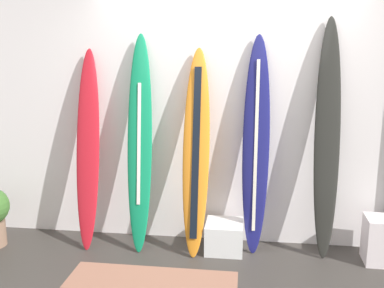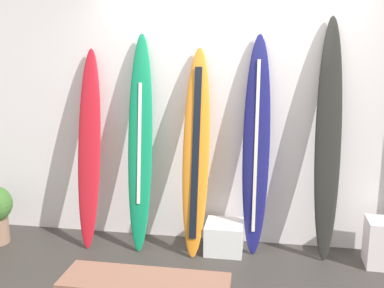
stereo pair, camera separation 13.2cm
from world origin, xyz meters
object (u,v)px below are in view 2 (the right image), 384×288
object	(u,v)px
bench	(145,287)
display_block_center	(224,237)
surfboard_emerald	(140,143)
surfboard_crimson	(89,151)
surfboard_charcoal	(328,143)
display_block_left	(382,243)
surfboard_sunset	(196,153)
surfboard_navy	(256,148)

from	to	relation	value
bench	display_block_center	bearing A→B (deg)	74.90
surfboard_emerald	surfboard_crimson	bearing A→B (deg)	-178.76
surfboard_charcoal	bench	xyz separation A→B (m)	(-1.31, -1.51, -0.69)
display_block_center	bench	xyz separation A→B (m)	(-0.39, -1.43, 0.26)
display_block_left	bench	distance (m)	2.29
surfboard_crimson	bench	world-z (taller)	surfboard_crimson
surfboard_emerald	display_block_left	bearing A→B (deg)	-1.77
surfboard_emerald	display_block_center	size ratio (longest dim) A/B	5.76
surfboard_sunset	surfboard_charcoal	world-z (taller)	surfboard_charcoal
surfboard_emerald	display_block_left	distance (m)	2.40
surfboard_sunset	bench	distance (m)	1.55
surfboard_crimson	surfboard_navy	xyz separation A→B (m)	(1.61, 0.08, 0.07)
surfboard_emerald	display_block_center	xyz separation A→B (m)	(0.82, -0.02, -0.89)
surfboard_navy	display_block_left	world-z (taller)	surfboard_navy
surfboard_emerald	surfboard_charcoal	bearing A→B (deg)	2.03
display_block_left	surfboard_crimson	bearing A→B (deg)	178.79
surfboard_navy	display_block_left	size ratio (longest dim) A/B	4.81
surfboard_sunset	bench	xyz separation A→B (m)	(-0.11, -1.43, -0.57)
surfboard_navy	surfboard_charcoal	bearing A→B (deg)	-0.62
surfboard_sunset	surfboard_crimson	bearing A→B (deg)	179.71
surfboard_navy	bench	distance (m)	1.77
surfboard_crimson	surfboard_sunset	distance (m)	1.06
surfboard_sunset	surfboard_navy	distance (m)	0.56
display_block_left	surfboard_charcoal	bearing A→B (deg)	165.58
surfboard_charcoal	display_block_center	bearing A→B (deg)	-175.16
surfboard_charcoal	surfboard_emerald	bearing A→B (deg)	-177.97
surfboard_crimson	surfboard_charcoal	bearing A→B (deg)	1.85
display_block_left	display_block_center	distance (m)	1.43
surfboard_charcoal	display_block_center	world-z (taller)	surfboard_charcoal
surfboard_crimson	display_block_center	world-z (taller)	surfboard_crimson
surfboard_emerald	display_block_left	size ratio (longest dim) A/B	4.84
surfboard_emerald	surfboard_navy	bearing A→B (deg)	3.57
bench	surfboard_emerald	bearing A→B (deg)	106.70
surfboard_crimson	surfboard_charcoal	size ratio (longest dim) A/B	0.87
surfboard_sunset	display_block_left	distance (m)	1.87
surfboard_crimson	display_block_left	size ratio (longest dim) A/B	4.51
display_block_left	display_block_center	xyz separation A→B (m)	(-1.43, 0.05, -0.07)
display_block_center	surfboard_sunset	bearing A→B (deg)	-179.89
display_block_left	display_block_center	bearing A→B (deg)	177.86
surfboard_charcoal	display_block_left	bearing A→B (deg)	-14.42
surfboard_crimson	surfboard_navy	size ratio (longest dim) A/B	0.94
surfboard_sunset	bench	bearing A→B (deg)	-94.36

